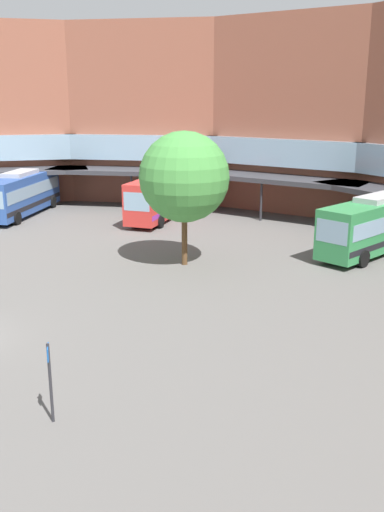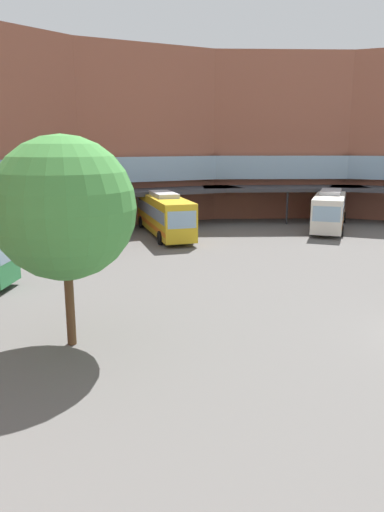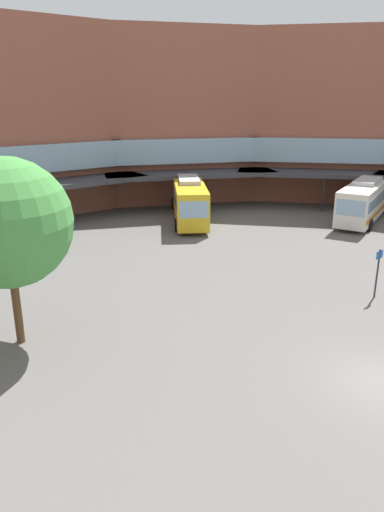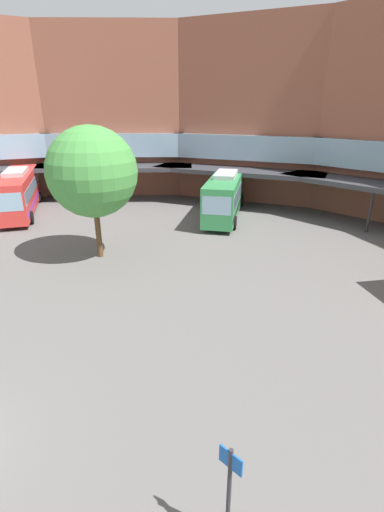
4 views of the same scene
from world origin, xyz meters
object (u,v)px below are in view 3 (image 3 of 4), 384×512
Objects in this scene: bus_3 at (189,198)px; stop_sign_post at (378,268)px; plaza_tree at (6,223)px; bus_1 at (366,199)px.

bus_3 is 20.73m from stop_sign_post.
bus_3 is at bearing 22.62° from plaza_tree.
plaza_tree is (-22.33, -9.31, 3.63)m from bus_3.
bus_1 is 1.45× the size of plaza_tree.
stop_sign_post is at bearing 26.10° from bus_3.
stop_sign_post is (-17.05, -7.43, -0.16)m from bus_1.
bus_1 is 18.60m from stop_sign_post.
plaza_tree is 18.96m from stop_sign_post.
bus_1 is at bearing -4.97° from plaza_tree.
bus_1 is 4.33× the size of stop_sign_post.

